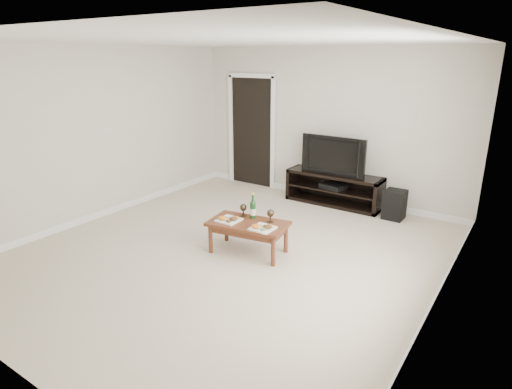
% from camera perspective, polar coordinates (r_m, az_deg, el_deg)
% --- Properties ---
extents(floor, '(5.50, 5.50, 0.00)m').
position_cam_1_polar(floor, '(5.64, -3.34, -7.66)').
color(floor, '#BDAD98').
rests_on(floor, ground).
extents(back_wall, '(5.00, 0.04, 2.60)m').
position_cam_1_polar(back_wall, '(7.56, 9.45, 9.11)').
color(back_wall, beige).
rests_on(back_wall, ground).
extents(ceiling, '(5.00, 5.50, 0.04)m').
position_cam_1_polar(ceiling, '(5.09, -3.90, 19.99)').
color(ceiling, white).
rests_on(ceiling, back_wall).
extents(doorway, '(0.90, 0.02, 2.05)m').
position_cam_1_polar(doorway, '(8.33, -0.55, 8.25)').
color(doorway, black).
rests_on(doorway, ground).
extents(media_console, '(1.64, 0.45, 0.55)m').
position_cam_1_polar(media_console, '(7.42, 10.33, 0.74)').
color(media_console, black).
rests_on(media_console, ground).
extents(television, '(1.12, 0.17, 0.65)m').
position_cam_1_polar(television, '(7.26, 10.60, 5.25)').
color(television, black).
rests_on(television, media_console).
extents(av_receiver, '(0.45, 0.37, 0.08)m').
position_cam_1_polar(av_receiver, '(7.40, 10.25, 1.11)').
color(av_receiver, black).
rests_on(av_receiver, media_console).
extents(subwoofer, '(0.31, 0.31, 0.46)m').
position_cam_1_polar(subwoofer, '(7.01, 17.99, -1.28)').
color(subwoofer, black).
rests_on(subwoofer, ground).
extents(coffee_table, '(1.07, 0.69, 0.42)m').
position_cam_1_polar(coffee_table, '(5.54, -1.04, -5.73)').
color(coffee_table, '#5E2F1A').
rests_on(coffee_table, ground).
extents(plate_left, '(0.27, 0.27, 0.07)m').
position_cam_1_polar(plate_left, '(5.50, -3.65, -3.19)').
color(plate_left, white).
rests_on(plate_left, coffee_table).
extents(plate_right, '(0.27, 0.27, 0.07)m').
position_cam_1_polar(plate_right, '(5.24, 0.88, -4.28)').
color(plate_right, white).
rests_on(plate_right, coffee_table).
extents(wine_bottle, '(0.07, 0.07, 0.35)m').
position_cam_1_polar(wine_bottle, '(5.54, -0.42, -1.45)').
color(wine_bottle, '#103C15').
rests_on(wine_bottle, coffee_table).
extents(goblet_left, '(0.09, 0.09, 0.17)m').
position_cam_1_polar(goblet_left, '(5.64, -1.71, -2.07)').
color(goblet_left, '#352C1D').
rests_on(goblet_left, coffee_table).
extents(goblet_right, '(0.09, 0.09, 0.17)m').
position_cam_1_polar(goblet_right, '(5.44, 1.93, -2.85)').
color(goblet_right, '#352C1D').
rests_on(goblet_right, coffee_table).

